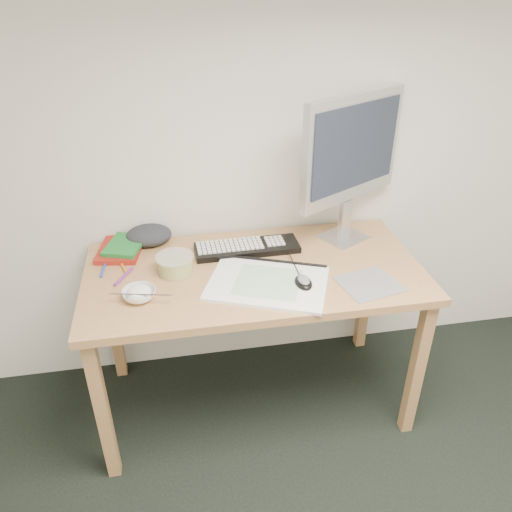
{
  "coord_description": "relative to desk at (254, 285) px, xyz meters",
  "views": [
    {
      "loc": [
        -0.48,
        -0.31,
        1.85
      ],
      "look_at": [
        -0.17,
        1.4,
        0.83
      ],
      "focal_mm": 35.0,
      "sensor_mm": 36.0,
      "label": 1
    }
  ],
  "objects": [
    {
      "name": "marker_orange",
      "position": [
        -0.54,
        0.11,
        0.09
      ],
      "size": [
        0.04,
        0.12,
        0.01
      ],
      "primitive_type": "cylinder",
      "rotation": [
        0.0,
        1.57,
        1.86
      ],
      "color": "orange",
      "rests_on": "desk"
    },
    {
      "name": "pencil_tan",
      "position": [
        0.01,
        0.05,
        0.09
      ],
      "size": [
        0.19,
        0.09,
        0.01
      ],
      "primitive_type": "cylinder",
      "rotation": [
        0.0,
        1.57,
        -0.42
      ],
      "color": "tan",
      "rests_on": "desk"
    },
    {
      "name": "rice_bowl",
      "position": [
        -0.47,
        -0.13,
        0.1
      ],
      "size": [
        0.15,
        0.15,
        0.04
      ],
      "primitive_type": "imported",
      "rotation": [
        0.0,
        0.0,
        0.23
      ],
      "color": "white",
      "rests_on": "desk"
    },
    {
      "name": "cloth_lump",
      "position": [
        -0.43,
        0.31,
        0.12
      ],
      "size": [
        0.21,
        0.19,
        0.07
      ],
      "primitive_type": "ellipsoid",
      "rotation": [
        0.0,
        0.0,
        0.32
      ],
      "color": "#27282E",
      "rests_on": "desk"
    },
    {
      "name": "chopsticks",
      "position": [
        -0.46,
        -0.17,
        0.12
      ],
      "size": [
        0.23,
        0.07,
        0.02
      ],
      "primitive_type": "cylinder",
      "rotation": [
        0.0,
        1.57,
        -0.22
      ],
      "color": "silver",
      "rests_on": "rice_bowl"
    },
    {
      "name": "keyboard",
      "position": [
        -0.0,
        0.16,
        0.1
      ],
      "size": [
        0.46,
        0.16,
        0.03
      ],
      "primitive_type": "cube",
      "rotation": [
        0.0,
        0.0,
        0.02
      ],
      "color": "black",
      "rests_on": "desk"
    },
    {
      "name": "pencil_black",
      "position": [
        0.06,
        0.02,
        0.09
      ],
      "size": [
        0.16,
        0.01,
        0.01
      ],
      "primitive_type": "cylinder",
      "rotation": [
        0.0,
        1.57,
        0.01
      ],
      "color": "black",
      "rests_on": "desk"
    },
    {
      "name": "marker_purple",
      "position": [
        -0.53,
        0.03,
        0.09
      ],
      "size": [
        0.07,
        0.13,
        0.01
      ],
      "primitive_type": "cylinder",
      "rotation": [
        0.0,
        1.57,
        1.08
      ],
      "color": "#762588",
      "rests_on": "desk"
    },
    {
      "name": "desk",
      "position": [
        0.0,
        0.0,
        0.0
      ],
      "size": [
        1.4,
        0.7,
        0.75
      ],
      "color": "tan",
      "rests_on": "ground"
    },
    {
      "name": "mouse",
      "position": [
        0.17,
        -0.16,
        0.11
      ],
      "size": [
        0.07,
        0.11,
        0.04
      ],
      "primitive_type": "ellipsoid",
      "rotation": [
        0.0,
        0.0,
        0.06
      ],
      "color": "black",
      "rests_on": "sketchpad"
    },
    {
      "name": "mousepad",
      "position": [
        0.43,
        -0.19,
        0.08
      ],
      "size": [
        0.26,
        0.25,
        0.0
      ],
      "primitive_type": "cube",
      "rotation": [
        0.0,
        0.0,
        0.23
      ],
      "color": "slate",
      "rests_on": "desk"
    },
    {
      "name": "book_red",
      "position": [
        -0.56,
        0.25,
        0.09
      ],
      "size": [
        0.21,
        0.26,
        0.02
      ],
      "primitive_type": "cube",
      "rotation": [
        0.0,
        0.0,
        -0.17
      ],
      "color": "maroon",
      "rests_on": "desk"
    },
    {
      "name": "book_green",
      "position": [
        -0.53,
        0.25,
        0.11
      ],
      "size": [
        0.2,
        0.23,
        0.02
      ],
      "primitive_type": "cube",
      "rotation": [
        0.0,
        0.0,
        -0.32
      ],
      "color": "#1B6F2A",
      "rests_on": "book_red"
    },
    {
      "name": "marker_blue",
      "position": [
        -0.62,
        0.1,
        0.09
      ],
      "size": [
        0.02,
        0.12,
        0.01
      ],
      "primitive_type": "cylinder",
      "rotation": [
        0.0,
        1.57,
        1.48
      ],
      "color": "#2241B8",
      "rests_on": "desk"
    },
    {
      "name": "fruit_tub",
      "position": [
        -0.32,
        0.03,
        0.12
      ],
      "size": [
        0.19,
        0.19,
        0.08
      ],
      "primitive_type": "cylinder",
      "rotation": [
        0.0,
        0.0,
        -0.27
      ],
      "color": "#CACA47",
      "rests_on": "desk"
    },
    {
      "name": "pencil_pink",
      "position": [
        -0.03,
        0.06,
        0.09
      ],
      "size": [
        0.17,
        0.03,
        0.01
      ],
      "primitive_type": "cylinder",
      "rotation": [
        0.0,
        1.57,
        -0.15
      ],
      "color": "#DB6D86",
      "rests_on": "desk"
    },
    {
      "name": "monitor",
      "position": [
        0.46,
        0.2,
        0.49
      ],
      "size": [
        0.51,
        0.31,
        0.66
      ],
      "rotation": [
        0.0,
        0.0,
        0.51
      ],
      "color": "silver",
      "rests_on": "desk"
    },
    {
      "name": "sketchpad",
      "position": [
        0.03,
        -0.12,
        0.09
      ],
      "size": [
        0.55,
        0.48,
        0.01
      ],
      "primitive_type": "cube",
      "rotation": [
        0.0,
        0.0,
        -0.38
      ],
      "color": "white",
      "rests_on": "desk"
    }
  ]
}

